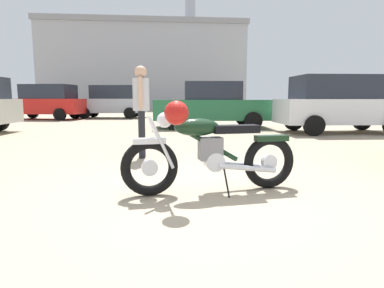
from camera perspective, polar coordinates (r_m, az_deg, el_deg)
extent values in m
plane|color=gray|center=(3.68, 3.28, -9.10)|extent=(80.00, 80.00, 0.00)
torus|color=black|center=(3.65, -7.44, -4.13)|extent=(0.65, 0.22, 0.64)
cylinder|color=silver|center=(3.65, -7.44, -4.13)|extent=(0.19, 0.11, 0.18)
torus|color=black|center=(4.04, 13.36, -3.08)|extent=(0.65, 0.22, 0.64)
cylinder|color=silver|center=(4.04, 13.36, -3.08)|extent=(0.19, 0.11, 0.18)
cube|color=silver|center=(3.60, -7.52, 0.55)|extent=(0.38, 0.19, 0.06)
cube|color=black|center=(4.01, 13.75, 1.01)|extent=(0.42, 0.20, 0.07)
cylinder|color=silver|center=(3.54, -5.37, 0.19)|extent=(0.29, 0.08, 0.58)
cylinder|color=silver|center=(3.69, -5.68, 0.50)|extent=(0.29, 0.08, 0.58)
sphere|color=silver|center=(3.59, -4.85, 4.22)|extent=(0.17, 0.17, 0.17)
cylinder|color=silver|center=(3.60, -3.60, 5.35)|extent=(0.13, 0.62, 0.03)
sphere|color=#B21914|center=(3.31, -2.75, 5.47)|extent=(0.25, 0.25, 0.25)
cylinder|color=black|center=(3.72, 2.60, 0.21)|extent=(0.75, 0.18, 0.47)
ellipsoid|color=black|center=(3.67, 0.87, 2.97)|extent=(0.55, 0.30, 0.20)
cube|color=black|center=(3.81, 7.61, 2.63)|extent=(0.57, 0.29, 0.09)
cube|color=slate|center=(3.74, 3.24, -0.80)|extent=(0.29, 0.22, 0.26)
cylinder|color=silver|center=(3.78, 3.80, -3.03)|extent=(0.25, 0.23, 0.22)
cylinder|color=silver|center=(3.83, 9.69, -4.20)|extent=(0.70, 0.18, 0.14)
cylinder|color=silver|center=(4.01, 8.59, -3.62)|extent=(0.70, 0.18, 0.14)
cylinder|color=black|center=(3.70, 6.03, -6.49)|extent=(0.06, 0.24, 0.33)
cylinder|color=black|center=(6.13, -8.73, 1.80)|extent=(0.12, 0.12, 0.86)
cylinder|color=black|center=(5.95, -8.82, 1.62)|extent=(0.12, 0.12, 0.86)
cylinder|color=#B2B2B7|center=(6.00, -8.92, 8.56)|extent=(0.30, 0.30, 0.58)
cylinder|color=tan|center=(6.19, -8.83, 8.81)|extent=(0.08, 0.08, 0.55)
cylinder|color=tan|center=(5.81, -9.03, 8.86)|extent=(0.08, 0.08, 0.55)
sphere|color=tan|center=(6.02, -9.00, 12.37)|extent=(0.22, 0.22, 0.22)
cylinder|color=black|center=(12.63, 27.66, 3.55)|extent=(0.60, 0.19, 0.60)
cylinder|color=black|center=(11.59, 17.38, 3.78)|extent=(0.60, 0.19, 0.60)
cylinder|color=black|center=(10.08, 20.62, 3.05)|extent=(0.60, 0.19, 0.60)
cube|color=silver|center=(11.31, 24.65, 5.25)|extent=(3.91, 1.66, 0.76)
cube|color=#232833|center=(11.20, 23.72, 9.07)|extent=(2.41, 1.53, 0.72)
cylinder|color=black|center=(11.17, -3.02, 4.04)|extent=(0.62, 0.22, 0.62)
cylinder|color=black|center=(12.89, -2.87, 4.57)|extent=(0.62, 0.22, 0.62)
cylinder|color=black|center=(11.44, 10.66, 4.00)|extent=(0.62, 0.22, 0.62)
cylinder|color=black|center=(13.13, 9.04, 4.54)|extent=(0.62, 0.22, 0.62)
cube|color=#23663D|center=(12.07, 3.51, 6.04)|extent=(4.24, 1.83, 0.72)
cube|color=#232833|center=(12.06, 3.53, 9.27)|extent=(2.04, 1.61, 0.64)
cylinder|color=black|center=(18.45, -28.80, 4.60)|extent=(0.62, 0.28, 0.60)
cylinder|color=black|center=(19.83, -26.14, 4.94)|extent=(0.62, 0.28, 0.60)
cylinder|color=black|center=(17.22, -22.16, 4.82)|extent=(0.62, 0.28, 0.60)
cylinder|color=black|center=(18.68, -19.84, 5.14)|extent=(0.62, 0.28, 0.60)
cube|color=red|center=(18.50, -24.36, 6.06)|extent=(4.11, 2.22, 0.76)
cube|color=#232833|center=(18.37, -23.81, 8.39)|extent=(2.61, 1.87, 0.72)
cylinder|color=black|center=(18.28, -18.33, 5.16)|extent=(0.61, 0.22, 0.60)
cylinder|color=black|center=(19.85, -16.87, 5.41)|extent=(0.61, 0.22, 0.60)
cylinder|color=black|center=(17.69, -10.89, 5.33)|extent=(0.61, 0.22, 0.60)
cylinder|color=black|center=(19.30, -10.00, 5.57)|extent=(0.61, 0.22, 0.60)
cube|color=#ADB2BC|center=(18.73, -14.09, 6.54)|extent=(3.98, 1.85, 0.76)
cube|color=#232833|center=(18.67, -13.42, 8.83)|extent=(2.48, 1.65, 0.72)
cube|color=#9EA0A8|center=(37.03, -7.97, 12.42)|extent=(19.81, 12.68, 7.95)
cube|color=gray|center=(37.59, -8.11, 18.85)|extent=(20.12, 12.99, 0.50)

